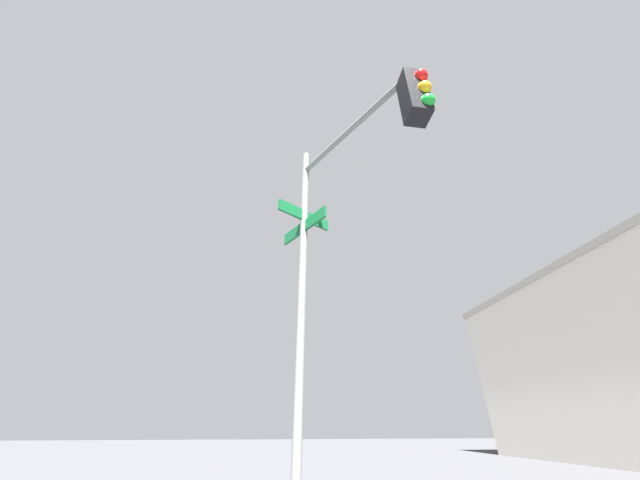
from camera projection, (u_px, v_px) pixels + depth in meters
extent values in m
cylinder|color=slate|center=(301.00, 311.00, 4.38)|extent=(0.12, 0.12, 6.09)
cylinder|color=slate|center=(349.00, 131.00, 4.96)|extent=(2.04, 1.26, 0.09)
cube|color=black|center=(414.00, 97.00, 3.96)|extent=(0.28, 0.28, 0.80)
sphere|color=red|center=(421.00, 77.00, 3.99)|extent=(0.18, 0.18, 0.18)
sphere|color=orange|center=(424.00, 89.00, 3.86)|extent=(0.18, 0.18, 0.18)
sphere|color=green|center=(428.00, 101.00, 3.73)|extent=(0.18, 0.18, 0.18)
cube|color=#0F5128|center=(304.00, 227.00, 5.11)|extent=(0.97, 0.60, 0.20)
cube|color=#0F5128|center=(304.00, 216.00, 5.22)|extent=(0.55, 0.88, 0.20)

